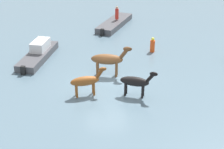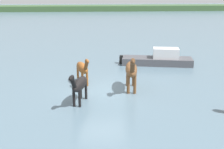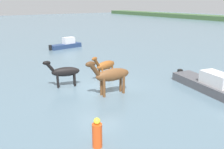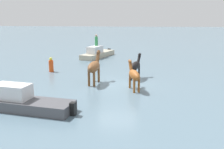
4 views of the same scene
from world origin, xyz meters
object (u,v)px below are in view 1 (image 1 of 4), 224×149
(boat_tender_starboard, at_px, (114,24))
(boat_launch_far, at_px, (39,54))
(person_watcher_seated, at_px, (117,13))
(buoy_channel_marker, at_px, (152,45))
(horse_mid_herd, at_px, (108,59))
(horse_chestnut_trailing, at_px, (86,81))
(horse_lead, at_px, (136,82))

(boat_tender_starboard, bearing_deg, boat_launch_far, 165.50)
(person_watcher_seated, bearing_deg, buoy_channel_marker, -156.98)
(boat_tender_starboard, relative_size, buoy_channel_marker, 4.87)
(horse_mid_herd, bearing_deg, horse_chestnut_trailing, -110.42)
(horse_mid_herd, height_order, boat_tender_starboard, horse_mid_herd)
(horse_mid_herd, xyz_separation_m, buoy_channel_marker, (3.98, -3.24, -0.62))
(boat_launch_far, bearing_deg, person_watcher_seated, -26.37)
(horse_mid_herd, distance_m, boat_tender_starboard, 10.09)
(boat_tender_starboard, distance_m, person_watcher_seated, 1.02)
(boat_launch_far, height_order, person_watcher_seated, person_watcher_seated)
(horse_lead, height_order, boat_tender_starboard, horse_lead)
(boat_tender_starboard, bearing_deg, horse_mid_herd, -160.14)
(horse_lead, xyz_separation_m, horse_mid_herd, (2.66, 1.62, 0.20))
(horse_chestnut_trailing, distance_m, horse_mid_herd, 2.88)
(horse_mid_herd, bearing_deg, boat_tender_starboard, 92.98)
(horse_mid_herd, height_order, boat_launch_far, horse_mid_herd)
(boat_launch_far, distance_m, person_watcher_seated, 9.51)
(person_watcher_seated, height_order, buoy_channel_marker, person_watcher_seated)
(boat_tender_starboard, bearing_deg, horse_chestnut_trailing, -165.28)
(horse_lead, relative_size, person_watcher_seated, 1.82)
(boat_launch_far, bearing_deg, horse_chestnut_trailing, -133.22)
(boat_tender_starboard, bearing_deg, horse_lead, -152.43)
(boat_launch_far, xyz_separation_m, buoy_channel_marker, (1.33, -8.33, 0.19))
(buoy_channel_marker, bearing_deg, person_watcher_seated, 23.02)
(horse_lead, bearing_deg, person_watcher_seated, 110.22)
(horse_lead, height_order, horse_mid_herd, horse_mid_herd)
(horse_lead, height_order, person_watcher_seated, person_watcher_seated)
(horse_lead, bearing_deg, boat_launch_far, 157.27)
(boat_tender_starboard, bearing_deg, buoy_channel_marker, -132.70)
(horse_lead, relative_size, boat_tender_starboard, 0.39)
(horse_chestnut_trailing, distance_m, boat_tender_starboard, 12.76)
(horse_mid_herd, xyz_separation_m, person_watcher_seated, (10.23, -0.59, 0.03))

